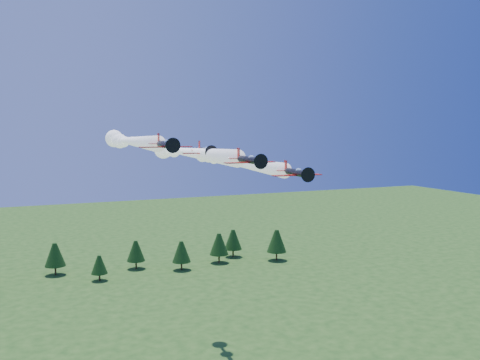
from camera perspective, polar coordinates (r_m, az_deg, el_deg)
name	(u,v)px	position (r m, az deg, el deg)	size (l,w,h in m)	color
plane_lead	(187,152)	(96.82, -5.69, 2.99)	(7.11, 47.75, 3.70)	black
plane_left	(130,141)	(103.66, -11.70, 4.10)	(7.71, 45.62, 3.70)	black
plane_right	(229,161)	(115.67, -1.14, 2.09)	(10.10, 61.92, 3.70)	black
plane_slot	(205,151)	(88.49, -3.75, 3.11)	(7.64, 8.30, 2.68)	black
treeline	(100,256)	(192.40, -14.72, -7.86)	(151.66, 21.59, 11.96)	#382314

